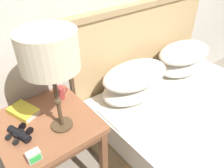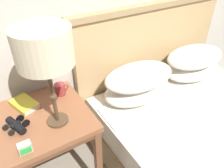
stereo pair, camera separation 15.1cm
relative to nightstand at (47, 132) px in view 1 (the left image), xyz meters
The scene contains 7 objects.
nightstand is the anchor object (origin of this frame).
bed 1.28m from the nightstand, 28.60° to the right, with size 1.57×1.98×1.18m.
table_lamp 0.59m from the nightstand, 53.35° to the right, with size 0.29×0.29×0.60m.
book_on_nightstand 0.20m from the nightstand, 115.03° to the left, with size 0.18×0.22×0.04m.
binoculars_pair 0.20m from the nightstand, behind, with size 0.15×0.16×0.05m.
coffee_mug 0.28m from the nightstand, 40.38° to the left, with size 0.10×0.08×0.08m.
alarm_clock 0.30m from the nightstand, 124.20° to the right, with size 0.07×0.05×0.06m.
Camera 1 is at (-0.84, -0.40, 1.64)m, focal length 35.00 mm.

